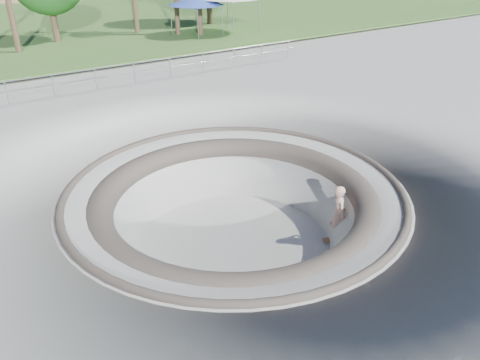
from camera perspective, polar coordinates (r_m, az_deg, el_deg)
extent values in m
plane|color=#ADAEA8|center=(14.08, -0.72, -1.12)|extent=(180.00, 180.00, 0.00)
torus|color=#ADAEA8|center=(15.14, -0.68, -7.79)|extent=(14.00, 14.00, 4.00)
cylinder|color=#ADAEA8|center=(15.11, -0.68, -7.64)|extent=(6.60, 6.60, 0.10)
torus|color=#454037|center=(14.09, -0.72, -1.19)|extent=(10.24, 10.24, 0.24)
torus|color=#454037|center=(14.30, -0.71, -2.71)|extent=(8.91, 8.91, 0.81)
cube|color=#3B6327|center=(45.30, -26.58, 16.41)|extent=(180.00, 36.00, 0.12)
ellipsoid|color=olive|center=(73.32, -22.80, 13.85)|extent=(61.60, 44.00, 28.60)
ellipsoid|color=olive|center=(76.02, -0.64, 18.22)|extent=(42.00, 30.00, 19.50)
cylinder|color=gray|center=(23.98, -17.36, 12.79)|extent=(25.00, 0.05, 0.05)
cylinder|color=gray|center=(24.09, -17.21, 11.76)|extent=(25.00, 0.05, 0.05)
cube|color=brown|center=(15.38, 11.58, -7.00)|extent=(0.86, 0.49, 0.02)
cylinder|color=#AAA9AE|center=(15.40, 11.57, -7.11)|extent=(0.09, 0.18, 0.04)
cylinder|color=#AAA9AE|center=(15.40, 11.57, -7.11)|extent=(0.09, 0.18, 0.04)
cylinder|color=white|center=(15.41, 11.57, -7.13)|extent=(0.07, 0.05, 0.07)
cylinder|color=white|center=(15.41, 11.57, -7.13)|extent=(0.07, 0.05, 0.07)
cylinder|color=white|center=(15.41, 11.57, -7.13)|extent=(0.07, 0.05, 0.07)
cylinder|color=white|center=(15.41, 11.57, -7.13)|extent=(0.07, 0.05, 0.07)
imported|color=#D9A68C|center=(14.88, 11.92, -3.97)|extent=(0.70, 0.81, 1.88)
cylinder|color=gray|center=(34.97, -1.95, 18.75)|extent=(0.06, 0.06, 2.41)
cylinder|color=gray|center=(36.70, 2.32, 19.15)|extent=(0.06, 0.06, 2.41)
cylinder|color=gray|center=(37.56, -4.64, 19.28)|extent=(0.06, 0.06, 2.41)
cylinder|color=gray|center=(39.18, -0.52, 19.70)|extent=(0.06, 0.06, 2.41)
cylinder|color=gray|center=(34.56, -6.11, 18.24)|extent=(0.06, 0.06, 2.08)
cylinder|color=gray|center=(35.89, -2.22, 18.70)|extent=(0.06, 0.06, 2.08)
cylinder|color=gray|center=(36.88, -8.21, 18.69)|extent=(0.06, 0.06, 2.08)
cylinder|color=gray|center=(38.12, -4.48, 19.15)|extent=(0.06, 0.06, 2.08)
cube|color=#314CB1|center=(36.19, -5.34, 20.49)|extent=(3.54, 3.54, 0.08)
cone|color=#314CB1|center=(36.15, -5.36, 21.01)|extent=(5.36, 5.36, 0.66)
cylinder|color=brown|center=(36.25, -21.93, 18.68)|extent=(0.44, 0.44, 4.43)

